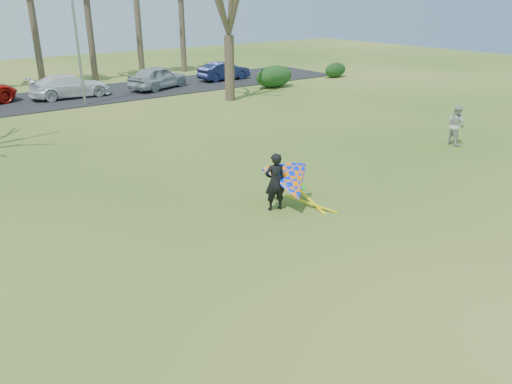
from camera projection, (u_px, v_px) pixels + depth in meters
ground at (302, 253)px, 13.05m from camera, size 100.00×100.00×0.00m
parking_strip at (38, 101)px, 31.59m from camera, size 46.00×7.00×0.06m
streetlight at (78, 29)px, 28.94m from camera, size 2.28×0.18×8.00m
hedge_near at (274, 77)px, 36.15m from camera, size 3.14×1.42×1.57m
hedge_far at (335, 70)px, 40.67m from camera, size 2.13×1.00×1.18m
car_3 at (70, 86)px, 32.36m from camera, size 5.12×2.27×1.46m
car_4 at (158, 77)px, 35.34m from camera, size 5.07×3.49×1.60m
car_5 at (224, 71)px, 39.04m from camera, size 4.24×1.61×1.38m
pedestrian_a at (456, 125)px, 22.24m from camera, size 0.84×0.98×1.78m
kite_flyer at (289, 183)px, 15.48m from camera, size 2.13×2.39×2.02m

